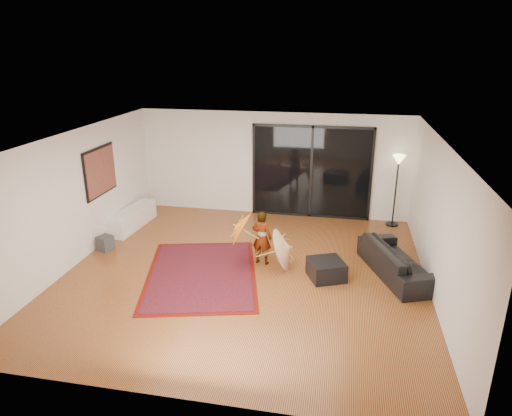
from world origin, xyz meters
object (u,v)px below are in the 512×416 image
(media_console, at_px, (133,218))
(ottoman, at_px, (326,269))
(sofa, at_px, (397,260))
(child, at_px, (262,238))

(media_console, height_order, ottoman, media_console)
(sofa, height_order, child, child)
(media_console, bearing_deg, sofa, -7.79)
(media_console, relative_size, child, 1.48)
(media_console, distance_m, ottoman, 5.15)
(media_console, xyz_separation_m, sofa, (6.20, -1.34, 0.07))
(child, bearing_deg, sofa, -169.07)
(sofa, bearing_deg, media_console, 56.39)
(ottoman, bearing_deg, child, 163.32)
(media_console, bearing_deg, ottoman, -15.49)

